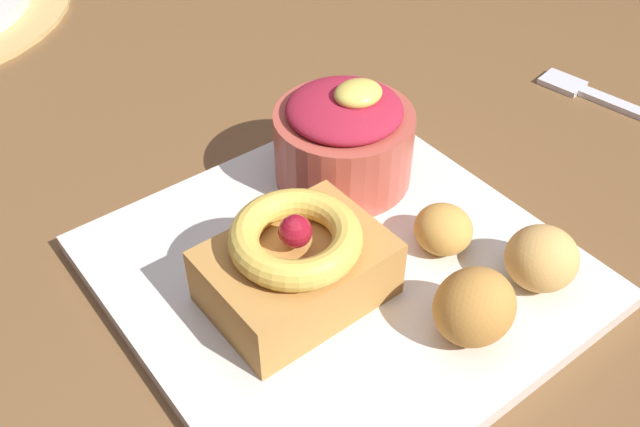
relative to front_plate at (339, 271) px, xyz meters
The scene contains 8 objects.
dining_table 0.19m from the front_plate, 96.53° to the left, with size 1.59×1.12×0.73m.
front_plate is the anchor object (origin of this frame).
cake_slice 0.05m from the front_plate, behind, with size 0.10×0.08×0.06m.
berry_ramekin 0.10m from the front_plate, 49.77° to the left, with size 0.10×0.10×0.08m.
fritter_front 0.12m from the front_plate, 44.01° to the right, with size 0.04×0.04×0.04m, color tan.
fritter_middle 0.07m from the front_plate, 24.10° to the right, with size 0.04×0.04×0.03m, color gold.
fritter_back 0.09m from the front_plate, 73.93° to the right, with size 0.05×0.04×0.04m, color #BC7F38.
fork 0.30m from the front_plate, ahead, with size 0.04×0.13×0.00m.
Camera 1 is at (-0.18, -0.40, 1.06)m, focal length 39.94 mm.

